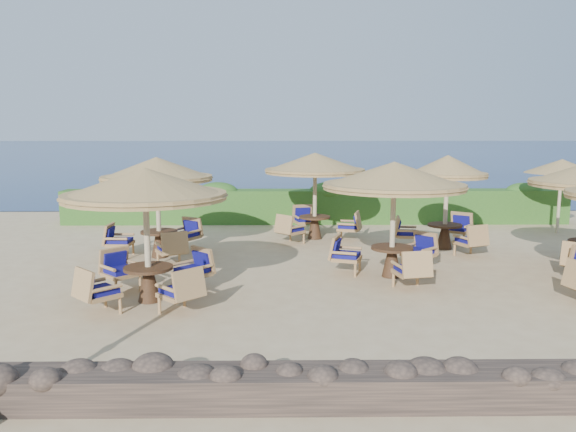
{
  "coord_description": "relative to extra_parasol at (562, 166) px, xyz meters",
  "views": [
    {
      "loc": [
        -1.24,
        -12.73,
        3.41
      ],
      "look_at": [
        -1.07,
        0.61,
        1.3
      ],
      "focal_mm": 35.0,
      "sensor_mm": 36.0,
      "label": 1
    }
  ],
  "objects": [
    {
      "name": "cafe_set_4",
      "position": [
        -8.0,
        -0.89,
        -0.2
      ],
      "size": [
        3.08,
        3.08,
        2.65
      ],
      "color": "#CBB88F",
      "rests_on": "ground"
    },
    {
      "name": "extra_parasol",
      "position": [
        0.0,
        0.0,
        0.0
      ],
      "size": [
        2.3,
        2.3,
        2.41
      ],
      "color": "#CBB88F",
      "rests_on": "ground"
    },
    {
      "name": "hedge",
      "position": [
        -7.8,
        2.0,
        -1.57
      ],
      "size": [
        18.0,
        0.9,
        1.2
      ],
      "primitive_type": "cube",
      "color": "#26511A",
      "rests_on": "ground"
    },
    {
      "name": "ground",
      "position": [
        -7.8,
        -5.2,
        -2.17
      ],
      "size": [
        120.0,
        120.0,
        0.0
      ],
      "primitive_type": "plane",
      "color": "tan",
      "rests_on": "ground"
    },
    {
      "name": "sea",
      "position": [
        -7.8,
        64.8,
        -2.17
      ],
      "size": [
        160.0,
        160.0,
        0.0
      ],
      "primitive_type": "plane",
      "color": "#0B1B48",
      "rests_on": "ground"
    },
    {
      "name": "cafe_set_3",
      "position": [
        -12.27,
        -3.32,
        -0.23
      ],
      "size": [
        2.92,
        2.92,
        2.65
      ],
      "color": "#CBB88F",
      "rests_on": "ground"
    },
    {
      "name": "cafe_set_1",
      "position": [
        -6.49,
        -5.39,
        -0.17
      ],
      "size": [
        3.25,
        3.25,
        2.65
      ],
      "color": "#CBB88F",
      "rests_on": "ground"
    },
    {
      "name": "cafe_set_0",
      "position": [
        -11.65,
        -7.17,
        -0.26
      ],
      "size": [
        3.19,
        3.19,
        2.65
      ],
      "color": "#CBB88F",
      "rests_on": "ground"
    },
    {
      "name": "cafe_set_5",
      "position": [
        -4.4,
        -2.39,
        -0.43
      ],
      "size": [
        2.57,
        2.75,
        2.65
      ],
      "color": "#CBB88F",
      "rests_on": "ground"
    },
    {
      "name": "stone_wall",
      "position": [
        -7.8,
        -11.4,
        -1.95
      ],
      "size": [
        15.0,
        0.65,
        0.44
      ],
      "primitive_type": "cube",
      "color": "brown",
      "rests_on": "ground"
    }
  ]
}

